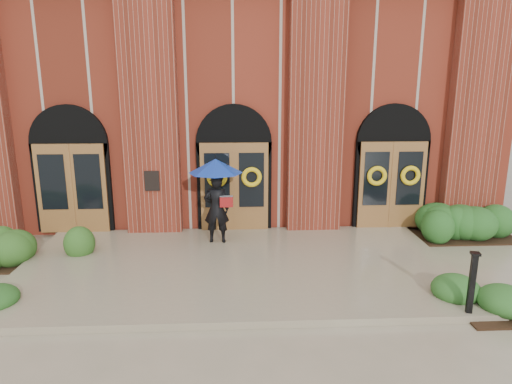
{
  "coord_description": "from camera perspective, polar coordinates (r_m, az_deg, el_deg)",
  "views": [
    {
      "loc": [
        -0.01,
        -9.81,
        4.33
      ],
      "look_at": [
        0.52,
        1.0,
        1.66
      ],
      "focal_mm": 32.0,
      "sensor_mm": 36.0,
      "label": 1
    }
  ],
  "objects": [
    {
      "name": "hedge_front_right",
      "position": [
        10.18,
        28.23,
        -11.45
      ],
      "size": [
        1.51,
        1.29,
        0.53
      ],
      "primitive_type": "ellipsoid",
      "color": "#26541E",
      "rests_on": "ground"
    },
    {
      "name": "ground",
      "position": [
        10.72,
        -2.58,
        -10.0
      ],
      "size": [
        90.0,
        90.0,
        0.0
      ],
      "primitive_type": "plane",
      "color": "gray",
      "rests_on": "ground"
    },
    {
      "name": "man_with_umbrella",
      "position": [
        11.8,
        -5.01,
        0.95
      ],
      "size": [
        1.48,
        1.48,
        2.23
      ],
      "rotation": [
        0.0,
        0.0,
        3.08
      ],
      "color": "black",
      "rests_on": "landing"
    },
    {
      "name": "church_building",
      "position": [
        18.61,
        -2.85,
        11.27
      ],
      "size": [
        16.2,
        12.53,
        7.0
      ],
      "color": "maroon",
      "rests_on": "ground"
    },
    {
      "name": "landing",
      "position": [
        10.83,
        -2.59,
        -9.32
      ],
      "size": [
        10.0,
        5.3,
        0.15
      ],
      "primitive_type": "cube",
      "color": "gray",
      "rests_on": "ground"
    },
    {
      "name": "hedge_wall_right",
      "position": [
        13.97,
        22.75,
        -3.44
      ],
      "size": [
        3.43,
        1.37,
        0.88
      ],
      "primitive_type": "ellipsoid",
      "color": "#22531D",
      "rests_on": "ground"
    },
    {
      "name": "hedge_wall_left",
      "position": [
        12.48,
        -27.4,
        -6.18
      ],
      "size": [
        3.06,
        1.22,
        0.78
      ],
      "primitive_type": "ellipsoid",
      "color": "#2A521B",
      "rests_on": "ground"
    },
    {
      "name": "metal_post",
      "position": [
        9.32,
        25.4,
        -10.06
      ],
      "size": [
        0.19,
        0.19,
        1.18
      ],
      "rotation": [
        0.0,
        0.0,
        -0.2
      ],
      "color": "black",
      "rests_on": "landing"
    }
  ]
}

